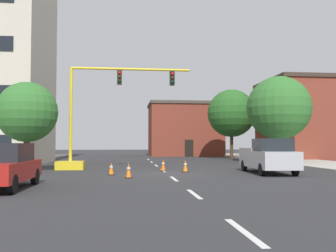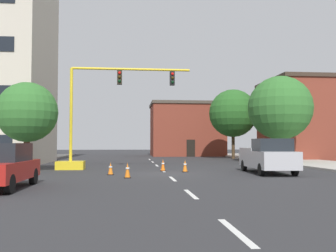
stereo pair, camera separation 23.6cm
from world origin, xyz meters
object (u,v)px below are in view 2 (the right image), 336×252
(tree_right_mid, at_px, (280,108))
(tree_right_far, at_px, (233,113))
(traffic_cone_roadside_a, at_px, (185,166))
(traffic_cone_roadside_b, at_px, (128,170))
(traffic_cone_roadside_d, at_px, (111,169))
(tree_left_near, at_px, (27,112))
(sedan_red_near_left, at_px, (1,165))
(traffic_cone_roadside_c, at_px, (163,165))
(pickup_truck_silver, at_px, (268,156))
(traffic_signal_gantry, at_px, (88,136))

(tree_right_mid, relative_size, tree_right_far, 0.99)
(traffic_cone_roadside_a, bearing_deg, tree_right_mid, 43.85)
(traffic_cone_roadside_b, bearing_deg, traffic_cone_roadside_d, 115.35)
(tree_right_mid, height_order, tree_left_near, tree_right_mid)
(sedan_red_near_left, xyz_separation_m, traffic_cone_roadside_d, (3.83, 5.98, -0.55))
(tree_right_mid, distance_m, tree_right_far, 9.31)
(traffic_cone_roadside_b, relative_size, traffic_cone_roadside_c, 1.03)
(tree_right_mid, xyz_separation_m, traffic_cone_roadside_b, (-13.34, -13.12, -4.49))
(tree_right_mid, relative_size, traffic_cone_roadside_d, 11.16)
(tree_right_mid, height_order, traffic_cone_roadside_d, tree_right_mid)
(sedan_red_near_left, xyz_separation_m, traffic_cone_roadside_a, (8.20, 7.59, -0.53))
(tree_right_far, height_order, pickup_truck_silver, tree_right_far)
(tree_right_far, xyz_separation_m, traffic_cone_roadside_d, (-12.54, -20.28, -4.76))
(traffic_signal_gantry, xyz_separation_m, traffic_cone_roadside_c, (4.83, -2.02, -1.87))
(tree_right_mid, distance_m, traffic_cone_roadside_d, 18.66)
(sedan_red_near_left, bearing_deg, traffic_cone_roadside_c, 50.63)
(pickup_truck_silver, height_order, traffic_cone_roadside_d, pickup_truck_silver)
(pickup_truck_silver, bearing_deg, sedan_red_near_left, -154.44)
(traffic_cone_roadside_a, bearing_deg, pickup_truck_silver, -17.70)
(tree_right_far, bearing_deg, tree_right_mid, -79.26)
(traffic_cone_roadside_c, distance_m, traffic_cone_roadside_d, 3.97)
(traffic_signal_gantry, bearing_deg, traffic_cone_roadside_a, -25.38)
(traffic_cone_roadside_c, xyz_separation_m, traffic_cone_roadside_d, (-3.10, -2.47, -0.03))
(tree_left_near, xyz_separation_m, traffic_cone_roadside_d, (5.25, -2.93, -3.30))
(tree_right_mid, relative_size, traffic_cone_roadside_a, 10.43)
(tree_left_near, height_order, pickup_truck_silver, tree_left_near)
(traffic_cone_roadside_a, relative_size, traffic_cone_roadside_c, 0.99)
(tree_left_near, relative_size, sedan_red_near_left, 1.22)
(traffic_cone_roadside_d, bearing_deg, traffic_cone_roadside_a, 20.22)
(tree_right_mid, distance_m, pickup_truck_silver, 12.82)
(traffic_signal_gantry, distance_m, tree_right_mid, 17.53)
(pickup_truck_silver, bearing_deg, traffic_cone_roadside_d, -179.10)
(pickup_truck_silver, relative_size, traffic_cone_roadside_c, 7.39)
(tree_right_mid, height_order, tree_right_far, tree_right_far)
(tree_right_far, relative_size, tree_left_near, 1.41)
(traffic_cone_roadside_a, bearing_deg, sedan_red_near_left, -137.21)
(pickup_truck_silver, bearing_deg, tree_left_near, 168.90)
(traffic_cone_roadside_d, bearing_deg, tree_left_near, 150.86)
(traffic_signal_gantry, bearing_deg, sedan_red_near_left, -101.35)
(tree_right_far, bearing_deg, tree_left_near, -135.73)
(traffic_cone_roadside_a, bearing_deg, traffic_cone_roadside_d, -159.78)
(traffic_cone_roadside_b, relative_size, traffic_cone_roadside_d, 1.11)
(pickup_truck_silver, relative_size, sedan_red_near_left, 1.22)
(sedan_red_near_left, bearing_deg, tree_right_far, 58.05)
(sedan_red_near_left, height_order, traffic_cone_roadside_d, sedan_red_near_left)
(tree_right_far, distance_m, traffic_cone_roadside_a, 20.93)
(traffic_signal_gantry, distance_m, tree_left_near, 4.10)
(traffic_signal_gantry, height_order, tree_right_mid, tree_right_mid)
(pickup_truck_silver, relative_size, traffic_cone_roadside_d, 7.98)
(tree_right_mid, xyz_separation_m, tree_right_far, (-1.73, 9.15, 0.23))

